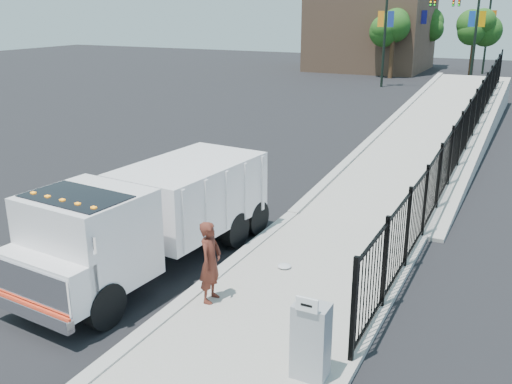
% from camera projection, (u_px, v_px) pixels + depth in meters
% --- Properties ---
extents(ground, '(120.00, 120.00, 0.00)m').
position_uv_depth(ground, '(223.00, 275.00, 12.59)').
color(ground, black).
rests_on(ground, ground).
extents(sidewalk, '(3.55, 12.00, 0.12)m').
position_uv_depth(sidewalk, '(262.00, 339.00, 10.06)').
color(sidewalk, '#9E998E').
rests_on(sidewalk, ground).
extents(curb, '(0.30, 12.00, 0.16)m').
position_uv_depth(curb, '(171.00, 313.00, 10.86)').
color(curb, '#ADAAA3').
rests_on(curb, ground).
extents(ramp, '(3.95, 24.06, 3.19)m').
position_uv_depth(ramp, '(442.00, 140.00, 25.33)').
color(ramp, '#9E998E').
rests_on(ramp, ground).
extents(iron_fence, '(0.10, 28.00, 1.80)m').
position_uv_depth(iron_fence, '(466.00, 141.00, 21.04)').
color(iron_fence, black).
rests_on(iron_fence, ground).
extents(truck, '(2.73, 6.90, 2.31)m').
position_uv_depth(truck, '(148.00, 215.00, 12.48)').
color(truck, black).
rests_on(truck, ground).
extents(worker, '(0.44, 0.63, 1.64)m').
position_uv_depth(worker, '(210.00, 262.00, 11.01)').
color(worker, '#572419').
rests_on(worker, sidewalk).
extents(utility_cabinet, '(0.55, 0.40, 1.25)m').
position_uv_depth(utility_cabinet, '(311.00, 341.00, 8.76)').
color(utility_cabinet, gray).
rests_on(utility_cabinet, sidewalk).
extents(arrow_sign, '(0.35, 0.04, 0.22)m').
position_uv_depth(arrow_sign, '(307.00, 305.00, 8.35)').
color(arrow_sign, white).
rests_on(arrow_sign, utility_cabinet).
extents(debris, '(0.31, 0.31, 0.08)m').
position_uv_depth(debris, '(284.00, 266.00, 12.65)').
color(debris, silver).
rests_on(debris, sidewalk).
extents(light_pole_0, '(3.77, 0.22, 8.00)m').
position_uv_depth(light_pole_0, '(390.00, 25.00, 40.57)').
color(light_pole_0, black).
rests_on(light_pole_0, ground).
extents(light_pole_1, '(3.78, 0.22, 8.00)m').
position_uv_depth(light_pole_1, '(472.00, 25.00, 41.15)').
color(light_pole_1, black).
rests_on(light_pole_1, ground).
extents(light_pole_2, '(3.77, 0.22, 8.00)m').
position_uv_depth(light_pole_2, '(423.00, 23.00, 47.76)').
color(light_pole_2, black).
rests_on(light_pole_2, ground).
extents(light_pole_3, '(3.77, 0.22, 8.00)m').
position_uv_depth(light_pole_3, '(485.00, 22.00, 48.92)').
color(light_pole_3, black).
rests_on(light_pole_3, ground).
extents(tree_0, '(2.70, 2.70, 5.35)m').
position_uv_depth(tree_0, '(394.00, 29.00, 45.97)').
color(tree_0, '#382314').
rests_on(tree_0, ground).
extents(tree_1, '(2.27, 2.27, 5.13)m').
position_uv_depth(tree_1, '(475.00, 30.00, 44.92)').
color(tree_1, '#382314').
rests_on(tree_1, ground).
extents(tree_2, '(2.68, 2.68, 5.34)m').
position_uv_depth(tree_2, '(429.00, 25.00, 53.65)').
color(tree_2, '#382314').
rests_on(tree_2, ground).
extents(building, '(10.00, 10.00, 8.00)m').
position_uv_depth(building, '(372.00, 25.00, 52.64)').
color(building, '#8C664C').
rests_on(building, ground).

